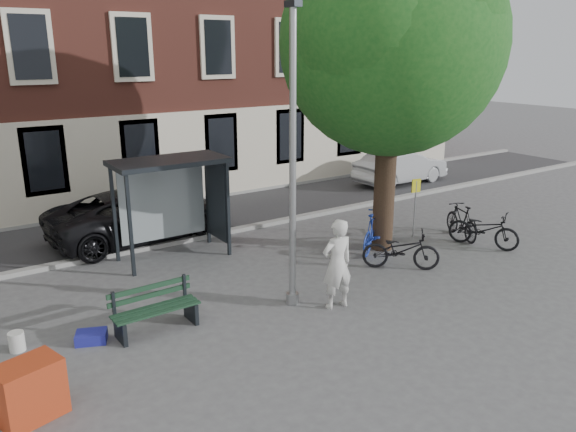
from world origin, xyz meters
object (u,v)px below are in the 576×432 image
(lamppost, at_px, (293,177))
(bike_c, at_px, (484,229))
(car_dark, at_px, (141,214))
(car_silver, at_px, (401,167))
(notice_sign, at_px, (415,196))
(bench, at_px, (155,311))
(bike_b, at_px, (373,231))
(painter, at_px, (337,264))
(bus_shelter, at_px, (183,184))
(bike_d, at_px, (462,221))
(bike_a, at_px, (401,250))
(red_stand, at_px, (30,391))

(lamppost, xyz_separation_m, bike_c, (6.41, 0.05, -2.28))
(bike_c, distance_m, car_dark, 9.62)
(car_silver, relative_size, notice_sign, 2.41)
(bench, height_order, bike_b, bike_b)
(painter, xyz_separation_m, car_silver, (9.38, 7.53, -0.29))
(car_dark, bearing_deg, bike_c, -132.53)
(bus_shelter, bearing_deg, lamppost, -81.57)
(bike_b, height_order, car_silver, car_silver)
(painter, bearing_deg, bike_c, -168.21)
(bike_c, height_order, car_silver, car_silver)
(bike_d, xyz_separation_m, car_silver, (3.55, 6.00, 0.18))
(bike_d, xyz_separation_m, notice_sign, (-1.05, 0.85, 0.70))
(bike_a, bearing_deg, bus_shelter, 86.66)
(bike_c, bearing_deg, red_stand, 163.54)
(lamppost, distance_m, painter, 2.04)
(bus_shelter, xyz_separation_m, car_silver, (10.66, 2.77, -1.24))
(bench, relative_size, notice_sign, 0.99)
(lamppost, height_order, bike_c, lamppost)
(lamppost, height_order, bike_a, lamppost)
(lamppost, xyz_separation_m, bike_d, (6.50, 0.88, -2.28))
(bus_shelter, distance_m, car_dark, 2.30)
(lamppost, xyz_separation_m, painter, (0.67, -0.66, -1.81))
(painter, bearing_deg, bus_shelter, -70.22)
(bench, bearing_deg, car_silver, 24.58)
(bus_shelter, relative_size, red_stand, 3.17)
(bike_b, relative_size, bike_c, 0.95)
(lamppost, relative_size, bike_c, 3.17)
(bike_b, distance_m, bike_c, 3.09)
(bike_c, distance_m, notice_sign, 2.06)
(bike_d, bearing_deg, bike_a, 34.33)
(bike_c, bearing_deg, bike_a, 156.46)
(lamppost, bearing_deg, bike_c, 0.43)
(lamppost, distance_m, bus_shelter, 4.24)
(bike_a, height_order, car_dark, car_dark)
(bench, xyz_separation_m, bike_d, (9.37, 0.37, 0.11))
(lamppost, xyz_separation_m, bike_a, (3.35, 0.14, -2.29))
(car_silver, relative_size, red_stand, 4.59)
(lamppost, distance_m, red_stand, 5.98)
(painter, xyz_separation_m, notice_sign, (4.78, 2.38, 0.24))
(bus_shelter, xyz_separation_m, notice_sign, (6.06, -2.38, -0.71))
(bike_c, distance_m, red_stand, 11.86)
(bench, xyz_separation_m, car_silver, (12.92, 6.37, 0.28))
(bike_d, bearing_deg, bike_c, 104.90)
(bike_c, bearing_deg, bench, 155.35)
(bus_shelter, xyz_separation_m, bike_c, (7.02, -4.06, -1.41))
(bench, relative_size, bike_a, 0.90)
(bike_b, xyz_separation_m, bike_d, (2.82, -0.64, -0.05))
(lamppost, relative_size, bike_b, 3.32)
(painter, height_order, bench, painter)
(red_stand, bearing_deg, bus_shelter, 47.16)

